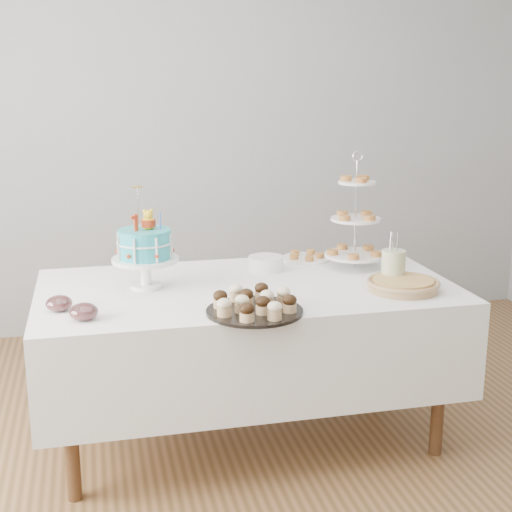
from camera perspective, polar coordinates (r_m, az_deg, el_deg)
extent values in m
plane|color=brown|center=(3.36, 0.45, -16.48)|extent=(5.00, 5.00, 0.00)
cube|color=#949699|center=(4.88, -5.14, 9.77)|extent=(5.00, 0.04, 2.70)
cube|color=white|center=(3.40, -0.73, -6.00)|extent=(1.92, 1.02, 0.45)
cylinder|color=#52331C|center=(3.07, -14.64, -13.00)|extent=(0.06, 0.06, 0.67)
cylinder|color=#52331C|center=(3.42, 14.45, -10.12)|extent=(0.06, 0.06, 0.67)
cylinder|color=#52331C|center=(3.75, -14.43, -7.92)|extent=(0.06, 0.06, 0.67)
cylinder|color=#52331C|center=(4.04, 9.62, -6.05)|extent=(0.06, 0.06, 0.67)
cylinder|color=#2AACB8|center=(3.27, -8.89, 0.98)|extent=(0.24, 0.24, 0.13)
torus|color=white|center=(3.27, -8.89, 1.10)|extent=(0.25, 0.25, 0.01)
cube|color=#B32F13|center=(3.22, -9.59, 2.64)|extent=(0.03, 0.02, 0.08)
cylinder|color=#3863F1|center=(3.25, -7.67, 2.80)|extent=(0.01, 0.01, 0.08)
cylinder|color=silver|center=(3.27, -9.40, 3.77)|extent=(0.00, 0.00, 0.19)
cylinder|color=gold|center=(3.25, -9.47, 5.47)|extent=(0.05, 0.05, 0.01)
cylinder|color=black|center=(2.94, -0.11, -4.44)|extent=(0.40, 0.40, 0.01)
ellipsoid|color=black|center=(2.91, -1.62, -3.46)|extent=(0.06, 0.06, 0.04)
ellipsoid|color=beige|center=(2.94, 1.37, -3.25)|extent=(0.06, 0.06, 0.04)
cylinder|color=tan|center=(3.31, 11.67, -2.40)|extent=(0.31, 0.31, 0.04)
cylinder|color=#A98041|center=(3.30, 11.69, -2.00)|extent=(0.27, 0.27, 0.02)
torus|color=tan|center=(3.30, 11.69, -2.08)|extent=(0.33, 0.33, 0.02)
cylinder|color=silver|center=(3.61, 7.99, 3.28)|extent=(0.02, 0.02, 0.55)
cylinder|color=white|center=(3.66, 7.88, 0.08)|extent=(0.31, 0.31, 0.01)
cylinder|color=white|center=(3.62, 7.98, 2.94)|extent=(0.25, 0.25, 0.01)
cylinder|color=white|center=(3.59, 8.08, 5.85)|extent=(0.19, 0.19, 0.01)
torus|color=silver|center=(3.57, 8.15, 7.90)|extent=(0.06, 0.01, 0.06)
cylinder|color=white|center=(3.58, 0.79, -0.58)|extent=(0.18, 0.18, 0.07)
cylinder|color=white|center=(3.80, 4.00, -0.20)|extent=(0.25, 0.25, 0.01)
ellipsoid|color=silver|center=(2.93, -13.62, -4.35)|extent=(0.12, 0.12, 0.07)
cylinder|color=#610809|center=(2.94, -13.62, -4.45)|extent=(0.08, 0.08, 0.03)
ellipsoid|color=silver|center=(3.07, -15.48, -3.67)|extent=(0.11, 0.11, 0.07)
cylinder|color=#610809|center=(3.07, -15.48, -3.77)|extent=(0.08, 0.08, 0.03)
cylinder|color=silver|center=(3.39, 10.92, -0.89)|extent=(0.11, 0.11, 0.16)
cylinder|color=silver|center=(3.41, 11.78, -0.58)|extent=(0.01, 0.01, 0.09)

